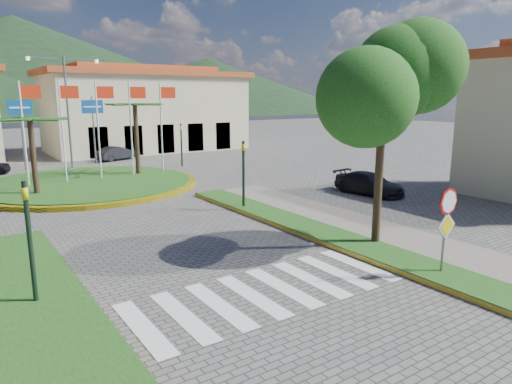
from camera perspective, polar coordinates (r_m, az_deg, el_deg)
ground at (r=9.93m, az=15.41°, el=-19.84°), size 160.00×160.00×0.00m
sidewalk_right at (r=15.45m, az=24.38°, el=-8.43°), size 4.00×28.00×0.15m
verge_right at (r=14.48m, az=21.86°, el=-9.50°), size 1.60×28.00×0.18m
crosswalk at (r=12.53m, az=1.05°, el=-12.39°), size 8.00×3.00×0.01m
roundabout_island at (r=28.54m, az=-20.36°, el=1.04°), size 12.70×12.70×6.00m
stop_sign at (r=14.04m, az=22.74°, el=-2.93°), size 0.80×0.11×2.65m
deciduous_tree at (r=15.92m, az=15.62°, el=11.51°), size 3.60×3.60×6.80m
traffic_light_left at (r=12.32m, az=-26.50°, el=-4.52°), size 0.15×0.18×3.20m
traffic_light_right at (r=20.83m, az=-1.58°, el=2.97°), size 0.15×0.18×3.20m
traffic_light_far at (r=34.71m, az=-9.32°, el=6.37°), size 0.18×0.15×3.20m
direction_sign_west at (r=36.61m, az=-27.33°, el=7.99°), size 1.60×0.14×5.20m
direction_sign_east at (r=37.57m, az=-19.70°, el=8.67°), size 1.60×0.14×5.20m
street_lamp_centre at (r=36.13m, az=-22.50°, el=9.91°), size 4.80×0.16×8.00m
building_right at (r=46.41m, az=-13.55°, el=9.96°), size 19.08×9.54×8.05m
hill_far_mid at (r=167.01m, az=-27.72°, el=13.89°), size 180.00×180.00×30.00m
hill_far_east at (r=159.92m, az=-5.86°, el=13.13°), size 120.00×120.00×18.00m
car_dark_b at (r=39.54m, az=-16.98°, el=4.67°), size 3.69×2.30×1.15m
car_side_right at (r=25.27m, az=13.96°, el=1.06°), size 2.06×4.15×1.16m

